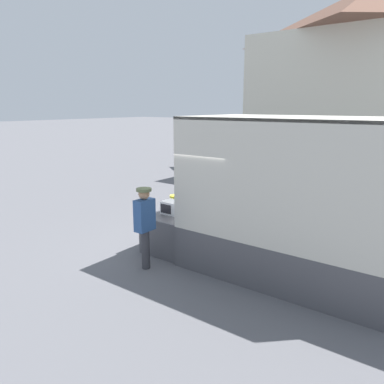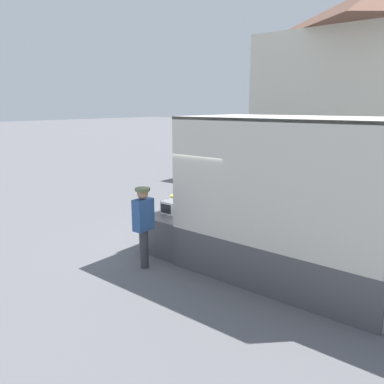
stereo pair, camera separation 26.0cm
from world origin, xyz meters
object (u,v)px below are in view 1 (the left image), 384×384
at_px(box_truck, 374,244).
at_px(orange_bucket, 176,201).
at_px(portable_generator, 200,196).
at_px(worker_person, 145,220).
at_px(microwave, 173,208).

bearing_deg(box_truck, orange_bucket, 179.80).
relative_size(portable_generator, worker_person, 0.39).
bearing_deg(portable_generator, worker_person, -84.39).
xyz_separation_m(orange_bucket, worker_person, (0.55, -1.71, 0.04)).
height_order(portable_generator, orange_bucket, portable_generator).
xyz_separation_m(box_truck, microwave, (-4.42, -0.47, 0.05)).
bearing_deg(orange_bucket, portable_generator, 61.75).
height_order(box_truck, portable_generator, box_truck).
bearing_deg(box_truck, portable_generator, 171.96).
bearing_deg(microwave, box_truck, 6.00).
xyz_separation_m(box_truck, orange_bucket, (-4.73, 0.02, 0.06)).
height_order(box_truck, worker_person, box_truck).
height_order(microwave, worker_person, worker_person).
height_order(microwave, portable_generator, portable_generator).
bearing_deg(orange_bucket, worker_person, -72.08).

